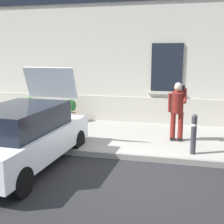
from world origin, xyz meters
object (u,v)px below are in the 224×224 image
hatchback_car_white (23,135)px  bollard_far_left (62,125)px  planter_terracotta (71,110)px  bollard_near_person (194,133)px  person_on_phone (177,108)px  planter_charcoal (29,107)px

hatchback_car_white → bollard_far_left: 1.52m
bollard_far_left → planter_terracotta: bearing=106.7°
bollard_near_person → planter_terracotta: (-4.40, 2.69, -0.11)m
hatchback_car_white → bollard_near_person: size_ratio=3.95×
person_on_phone → bollard_far_left: bearing=-164.9°
hatchback_car_white → bollard_near_person: hatchback_car_white is taller
bollard_near_person → bollard_far_left: size_ratio=1.00×
planter_terracotta → bollard_far_left: bearing=-73.3°
person_on_phone → planter_charcoal: 6.09m
hatchback_car_white → bollard_near_person: 4.22m
bollard_far_left → person_on_phone: size_ratio=0.60×
hatchback_car_white → planter_charcoal: size_ratio=4.80×
bollard_far_left → planter_terracotta: (-0.81, 2.69, -0.11)m
planter_charcoal → planter_terracotta: same height
bollard_far_left → planter_charcoal: bearing=132.6°
hatchback_car_white → person_on_phone: bearing=35.8°
person_on_phone → planter_terracotta: (-3.95, 1.63, -0.54)m
hatchback_car_white → bollard_near_person: (3.96, 1.47, -0.09)m
planter_charcoal → hatchback_car_white: bearing=-62.3°
bollard_near_person → bollard_far_left: same height
planter_terracotta → planter_charcoal: bearing=174.2°
hatchback_car_white → bollard_far_left: size_ratio=3.95×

